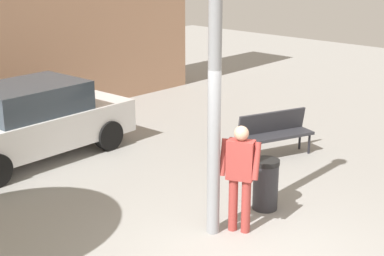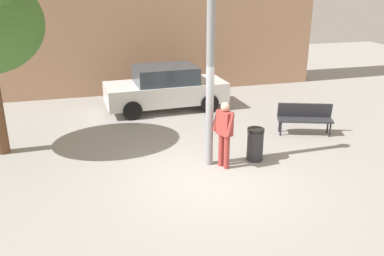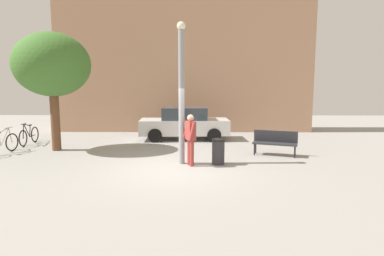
{
  "view_description": "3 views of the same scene",
  "coord_description": "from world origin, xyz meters",
  "px_view_note": "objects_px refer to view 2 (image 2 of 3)",
  "views": [
    {
      "loc": [
        -5.79,
        -4.44,
        4.12
      ],
      "look_at": [
        0.98,
        1.95,
        1.22
      ],
      "focal_mm": 54.19,
      "sensor_mm": 36.0,
      "label": 1
    },
    {
      "loc": [
        -2.74,
        -8.34,
        4.45
      ],
      "look_at": [
        -0.01,
        1.63,
        0.68
      ],
      "focal_mm": 38.84,
      "sensor_mm": 36.0,
      "label": 2
    },
    {
      "loc": [
        0.67,
        -9.81,
        2.62
      ],
      "look_at": [
        0.53,
        2.19,
        1.01
      ],
      "focal_mm": 30.33,
      "sensor_mm": 36.0,
      "label": 3
    }
  ],
  "objects_px": {
    "parked_car_white": "(166,88)",
    "trash_bin": "(255,144)",
    "park_bench": "(305,116)",
    "person_by_lamppost": "(224,130)",
    "lamppost": "(210,68)"
  },
  "relations": [
    {
      "from": "parked_car_white",
      "to": "trash_bin",
      "type": "xyz_separation_m",
      "value": [
        1.29,
        -4.92,
        -0.34
      ]
    },
    {
      "from": "park_bench",
      "to": "parked_car_white",
      "type": "relative_size",
      "value": 0.39
    },
    {
      "from": "person_by_lamppost",
      "to": "parked_car_white",
      "type": "relative_size",
      "value": 0.39
    },
    {
      "from": "parked_car_white",
      "to": "trash_bin",
      "type": "distance_m",
      "value": 5.1
    },
    {
      "from": "trash_bin",
      "to": "lamppost",
      "type": "bearing_deg",
      "value": 176.41
    },
    {
      "from": "lamppost",
      "to": "park_bench",
      "type": "xyz_separation_m",
      "value": [
        3.42,
        1.33,
        -1.9
      ]
    },
    {
      "from": "person_by_lamppost",
      "to": "trash_bin",
      "type": "bearing_deg",
      "value": 11.78
    },
    {
      "from": "lamppost",
      "to": "person_by_lamppost",
      "type": "bearing_deg",
      "value": -42.13
    },
    {
      "from": "person_by_lamppost",
      "to": "park_bench",
      "type": "distance_m",
      "value": 3.53
    },
    {
      "from": "person_by_lamppost",
      "to": "park_bench",
      "type": "height_order",
      "value": "person_by_lamppost"
    },
    {
      "from": "person_by_lamppost",
      "to": "park_bench",
      "type": "bearing_deg",
      "value": 27.08
    },
    {
      "from": "person_by_lamppost",
      "to": "park_bench",
      "type": "relative_size",
      "value": 1.0
    },
    {
      "from": "lamppost",
      "to": "park_bench",
      "type": "distance_m",
      "value": 4.13
    },
    {
      "from": "park_bench",
      "to": "parked_car_white",
      "type": "distance_m",
      "value": 4.97
    },
    {
      "from": "park_bench",
      "to": "trash_bin",
      "type": "relative_size",
      "value": 1.95
    }
  ]
}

